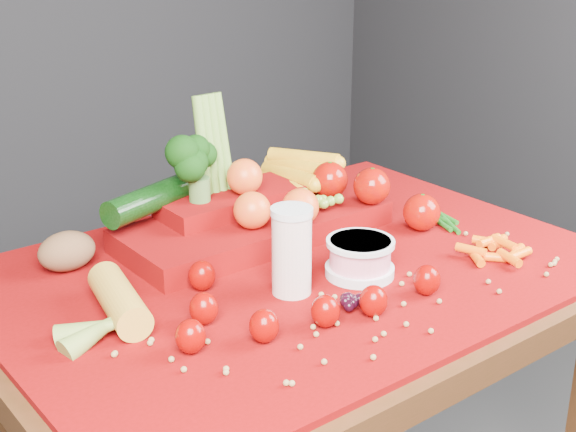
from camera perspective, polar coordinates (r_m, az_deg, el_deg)
table at (r=1.47m, az=0.48°, el=-7.33°), size 1.10×0.80×0.75m
red_cloth at (r=1.42m, az=0.50°, el=-3.76°), size 1.05×0.75×0.01m
milk_glass at (r=1.29m, az=0.26°, el=-2.28°), size 0.07×0.07×0.15m
yogurt_bowl at (r=1.38m, az=5.14°, el=-2.88°), size 0.12×0.12×0.07m
strawberry_scatter at (r=1.23m, az=-0.19°, el=-6.21°), size 0.44×0.28×0.06m
dark_grape_cluster at (r=1.27m, az=5.13°, el=-6.06°), size 0.06×0.05×0.03m
soybean_scatter at (r=1.28m, az=6.08°, el=-6.28°), size 0.84×0.24×0.01m
corn_ear at (r=1.23m, az=-12.61°, el=-7.12°), size 0.21×0.25×0.06m
potato at (r=1.44m, az=-15.46°, el=-2.42°), size 0.10×0.07×0.07m
baby_carrot_pile at (r=1.48m, az=14.63°, el=-2.47°), size 0.18×0.17×0.03m
green_bean_pile at (r=1.65m, az=10.84°, el=-0.12°), size 0.14×0.12×0.01m
produce_mound at (r=1.54m, az=-1.98°, el=0.74°), size 0.59×0.36×0.27m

